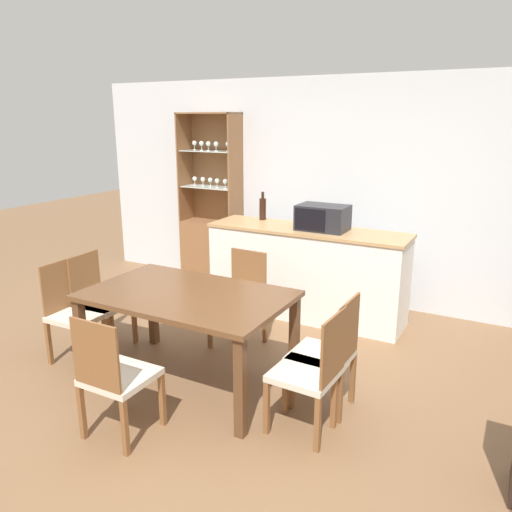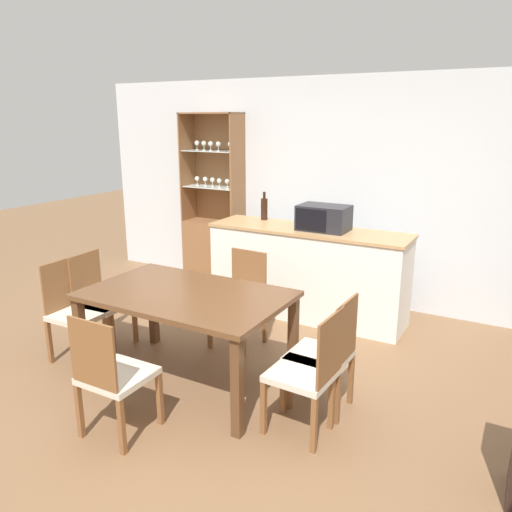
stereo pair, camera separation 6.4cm
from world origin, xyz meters
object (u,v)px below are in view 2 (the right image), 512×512
at_px(dining_table, 186,303).
at_px(dining_chair_side_right_far, 325,355).
at_px(dining_chair_side_left_far, 100,301).
at_px(dining_chair_side_left_near, 75,312).
at_px(dining_chair_head_near, 113,376).
at_px(dining_chair_head_far, 240,300).
at_px(display_cabinet, 214,236).
at_px(microwave, 324,218).
at_px(dining_chair_side_right_near, 308,373).
at_px(wine_bottle, 264,208).

xyz_separation_m(dining_table, dining_chair_side_right_far, (1.12, 0.15, -0.24)).
distance_m(dining_chair_side_left_far, dining_chair_side_left_near, 0.30).
bearing_deg(dining_chair_head_near, dining_chair_head_far, 89.51).
height_order(dining_table, dining_chair_head_far, dining_chair_head_far).
xyz_separation_m(display_cabinet, dining_chair_side_left_far, (0.17, -2.16, -0.16)).
height_order(dining_chair_side_left_near, microwave, microwave).
distance_m(dining_chair_head_near, dining_chair_head_far, 1.64).
distance_m(dining_chair_side_right_near, wine_bottle, 2.68).
bearing_deg(display_cabinet, dining_chair_head_far, -49.04).
relative_size(dining_chair_side_left_far, wine_bottle, 2.79).
distance_m(dining_chair_side_right_far, dining_chair_head_far, 1.30).
height_order(display_cabinet, dining_chair_side_left_near, display_cabinet).
relative_size(dining_chair_head_near, wine_bottle, 2.79).
relative_size(dining_chair_side_left_near, wine_bottle, 2.79).
bearing_deg(dining_chair_side_left_near, dining_chair_side_right_near, 88.36).
bearing_deg(microwave, dining_chair_side_right_near, -70.41).
height_order(dining_table, microwave, microwave).
bearing_deg(dining_chair_side_left_near, display_cabinet, -177.71).
height_order(display_cabinet, wine_bottle, display_cabinet).
distance_m(display_cabinet, wine_bottle, 1.09).
xyz_separation_m(dining_chair_head_near, dining_chair_side_left_near, (-1.12, 0.67, 0.00)).
bearing_deg(dining_table, dining_chair_side_left_far, 172.59).
relative_size(dining_chair_side_left_far, dining_chair_head_far, 1.00).
bearing_deg(dining_chair_head_near, dining_chair_side_left_near, 148.63).
bearing_deg(wine_bottle, dining_chair_side_left_near, -109.39).
relative_size(dining_chair_head_far, wine_bottle, 2.79).
relative_size(dining_chair_side_right_near, dining_chair_head_near, 1.00).
height_order(display_cabinet, dining_chair_head_near, display_cabinet).
height_order(dining_table, dining_chair_side_right_near, dining_chair_side_right_near).
bearing_deg(dining_chair_side_right_near, display_cabinet, 47.09).
distance_m(dining_chair_side_right_near, dining_chair_side_right_far, 0.30).
bearing_deg(dining_chair_head_near, display_cabinet, 111.95).
relative_size(dining_chair_side_right_near, microwave, 1.74).
bearing_deg(dining_chair_side_right_near, dining_chair_head_far, 51.65).
distance_m(dining_chair_head_far, dining_chair_side_left_near, 1.48).
xyz_separation_m(dining_table, dining_chair_head_near, (0.00, -0.82, -0.24)).
height_order(dining_chair_side_left_far, wine_bottle, wine_bottle).
relative_size(display_cabinet, dining_chair_side_right_far, 2.43).
xyz_separation_m(dining_chair_side_right_near, microwave, (-0.69, 1.94, 0.66)).
bearing_deg(dining_chair_side_left_near, microwave, 139.82).
bearing_deg(display_cabinet, dining_chair_side_right_far, -41.91).
relative_size(dining_chair_side_right_far, wine_bottle, 2.79).
xyz_separation_m(dining_chair_head_far, wine_bottle, (-0.37, 1.16, 0.66)).
distance_m(display_cabinet, dining_chair_side_right_far, 3.24).
distance_m(dining_chair_side_left_near, microwave, 2.57).
height_order(dining_chair_head_near, dining_chair_side_left_near, same).
relative_size(dining_table, dining_chair_side_right_near, 1.79).
xyz_separation_m(dining_chair_side_left_far, microwave, (1.55, 1.65, 0.66)).
height_order(dining_table, dining_chair_side_left_far, dining_chair_side_left_far).
xyz_separation_m(dining_table, dining_chair_head_far, (0.00, 0.82, -0.24)).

